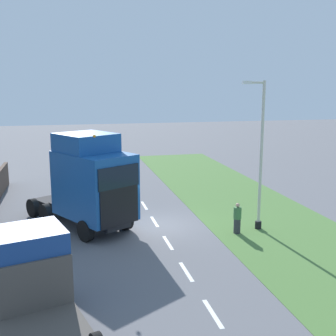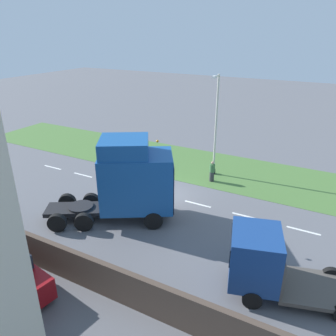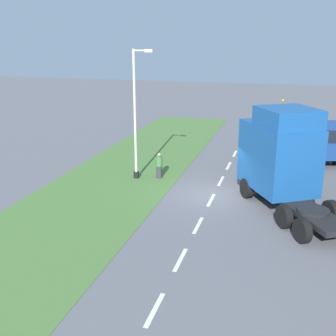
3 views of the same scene
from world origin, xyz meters
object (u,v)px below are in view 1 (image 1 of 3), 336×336
flatbed_truck (31,275)px  pedestrian (237,219)px  lamp_post (260,163)px  lorry_cab (91,182)px

flatbed_truck → pedestrian: 11.02m
flatbed_truck → lamp_post: (-10.54, -6.27, 1.98)m
flatbed_truck → pedestrian: size_ratio=3.89×
flatbed_truck → lamp_post: bearing=14.7°
pedestrian → lamp_post: bearing=-163.1°
flatbed_truck → lamp_post: 12.42m
lorry_cab → flatbed_truck: bearing=43.2°
flatbed_truck → lorry_cab: bearing=58.2°
flatbed_truck → lamp_post: size_ratio=0.81×
flatbed_truck → pedestrian: flatbed_truck is taller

